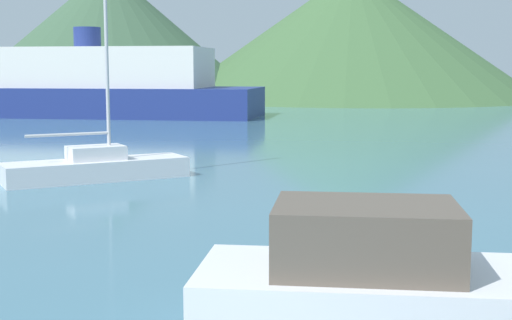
# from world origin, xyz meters

# --- Properties ---
(motorboat_near) EXTENTS (6.98, 3.29, 2.50)m
(motorboat_near) POSITION_xyz_m (2.99, 4.07, 0.57)
(motorboat_near) COLOR silver
(motorboat_near) RESTS_ON ground_plane
(sailboat_inner) EXTENTS (6.21, 4.22, 9.49)m
(sailboat_inner) POSITION_xyz_m (-4.53, 18.28, 0.49)
(sailboat_inner) COLOR silver
(sailboat_inner) RESTS_ON ground_plane
(ferry_distant) EXTENTS (28.23, 13.54, 6.97)m
(ferry_distant) POSITION_xyz_m (-11.32, 51.65, 2.37)
(ferry_distant) COLOR navy
(ferry_distant) RESTS_ON ground_plane
(hill_west) EXTENTS (37.41, 37.41, 15.92)m
(hill_west) POSITION_xyz_m (-14.87, 83.35, 7.96)
(hill_west) COLOR #38563D
(hill_west) RESTS_ON ground_plane
(hill_central) EXTENTS (45.84, 45.84, 15.87)m
(hill_central) POSITION_xyz_m (15.15, 84.08, 7.93)
(hill_central) COLOR #3D6038
(hill_central) RESTS_ON ground_plane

